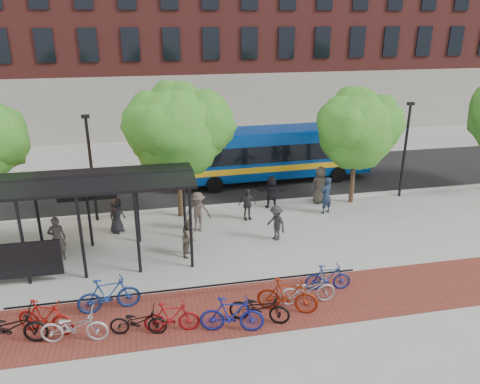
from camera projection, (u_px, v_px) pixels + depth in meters
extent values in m
plane|color=#9E9E99|center=(255.00, 239.00, 20.66)|extent=(160.00, 160.00, 0.00)
cube|color=black|center=(224.00, 181.00, 27.99)|extent=(160.00, 8.00, 0.01)
cube|color=#B7B7B2|center=(237.00, 205.00, 24.30)|extent=(160.00, 0.25, 0.12)
cube|color=maroon|center=(233.00, 309.00, 15.69)|extent=(24.00, 3.00, 0.01)
cube|color=black|center=(191.00, 299.00, 16.27)|extent=(12.00, 0.05, 0.95)
cube|color=maroon|center=(296.00, 8.00, 42.89)|extent=(55.00, 14.00, 20.00)
cylinder|color=black|center=(23.00, 243.00, 16.66)|extent=(0.12, 0.12, 3.30)
cylinder|color=black|center=(38.00, 214.00, 19.13)|extent=(0.12, 0.12, 3.30)
cylinder|color=black|center=(81.00, 238.00, 17.04)|extent=(0.12, 0.12, 3.30)
cylinder|color=black|center=(88.00, 210.00, 19.51)|extent=(0.12, 0.12, 3.30)
cylinder|color=black|center=(137.00, 233.00, 17.42)|extent=(0.12, 0.12, 3.30)
cylinder|color=black|center=(137.00, 206.00, 19.90)|extent=(0.12, 0.12, 3.30)
cylinder|color=black|center=(191.00, 229.00, 17.81)|extent=(0.12, 0.12, 3.30)
cylinder|color=black|center=(184.00, 203.00, 20.28)|extent=(0.12, 0.12, 3.30)
cube|color=black|center=(48.00, 188.00, 16.81)|extent=(10.60, 1.65, 0.29)
cube|color=black|center=(55.00, 176.00, 18.10)|extent=(10.60, 1.65, 0.29)
cube|color=black|center=(59.00, 180.00, 18.88)|extent=(9.00, 0.10, 0.40)
cube|color=black|center=(87.00, 192.00, 19.34)|extent=(2.40, 0.12, 0.70)
cube|color=#FF7200|center=(87.00, 192.00, 19.42)|extent=(2.20, 0.02, 0.55)
cylinder|color=#382619|center=(180.00, 192.00, 22.67)|extent=(0.24, 0.24, 2.52)
sphere|color=#267C21|center=(177.00, 132.00, 21.63)|extent=(4.20, 4.20, 4.20)
sphere|color=#267C21|center=(199.00, 124.00, 21.91)|extent=(3.36, 3.36, 3.36)
sphere|color=#267C21|center=(158.00, 126.00, 21.06)|extent=(3.15, 3.15, 3.15)
sphere|color=#267C21|center=(177.00, 113.00, 21.74)|extent=(2.94, 2.94, 2.94)
cylinder|color=#382619|center=(352.00, 182.00, 24.44)|extent=(0.24, 0.24, 2.27)
sphere|color=#267C21|center=(357.00, 132.00, 23.50)|extent=(3.80, 3.80, 3.80)
sphere|color=#267C21|center=(373.00, 124.00, 23.76)|extent=(3.04, 3.04, 3.04)
sphere|color=#267C21|center=(346.00, 126.00, 22.94)|extent=(2.85, 2.85, 2.85)
sphere|color=#267C21|center=(357.00, 114.00, 23.61)|extent=(2.66, 2.66, 2.66)
cylinder|color=black|center=(92.00, 171.00, 21.74)|extent=(0.14, 0.14, 5.00)
cube|color=black|center=(85.00, 116.00, 20.84)|extent=(0.35, 0.20, 0.15)
cylinder|color=black|center=(405.00, 152.00, 24.81)|extent=(0.14, 0.14, 5.00)
cube|color=black|center=(411.00, 104.00, 23.91)|extent=(0.35, 0.20, 0.15)
cube|color=navy|center=(272.00, 152.00, 27.53)|extent=(11.69, 2.89, 2.66)
cube|color=black|center=(272.00, 148.00, 27.45)|extent=(11.46, 2.92, 0.97)
cube|color=#EFB014|center=(272.00, 162.00, 27.75)|extent=(11.57, 2.93, 0.34)
cube|color=navy|center=(273.00, 130.00, 27.07)|extent=(11.45, 2.63, 0.17)
cylinder|color=black|center=(215.00, 184.00, 26.02)|extent=(0.94, 0.30, 0.93)
cylinder|color=black|center=(207.00, 171.00, 28.30)|extent=(0.94, 0.30, 0.93)
cylinder|color=black|center=(338.00, 175.00, 27.66)|extent=(0.94, 0.30, 0.93)
cylinder|color=black|center=(321.00, 162.00, 29.95)|extent=(0.94, 0.30, 0.93)
imported|color=black|center=(10.00, 327.00, 13.88)|extent=(2.22, 0.95, 1.14)
imported|color=maroon|center=(45.00, 317.00, 14.35)|extent=(1.95, 1.23, 1.13)
imported|color=#AEAEB0|center=(74.00, 326.00, 13.98)|extent=(2.09, 0.96, 1.06)
imported|color=navy|center=(109.00, 295.00, 15.43)|extent=(2.10, 0.82, 1.23)
imported|color=black|center=(138.00, 321.00, 14.33)|extent=(1.84, 0.92, 0.92)
imported|color=maroon|center=(172.00, 317.00, 14.43)|extent=(1.78, 0.70, 1.04)
imported|color=navy|center=(232.00, 315.00, 14.41)|extent=(2.09, 1.00, 1.21)
imported|color=black|center=(259.00, 307.00, 14.92)|extent=(2.08, 1.39, 1.03)
imported|color=maroon|center=(287.00, 295.00, 15.39)|extent=(2.10, 1.33, 1.22)
imported|color=#969698|center=(308.00, 290.00, 15.88)|extent=(1.99, 0.71, 1.04)
imported|color=navy|center=(328.00, 278.00, 16.66)|extent=(1.70, 0.68, 1.00)
imported|color=black|center=(116.00, 214.00, 21.05)|extent=(0.97, 1.02, 1.75)
imported|color=#443A36|center=(57.00, 238.00, 18.62)|extent=(0.73, 0.52, 1.87)
imported|color=#50423B|center=(198.00, 212.00, 21.18)|extent=(1.29, 0.85, 1.87)
imported|color=#2B2B2B|center=(247.00, 204.00, 22.43)|extent=(0.96, 0.53, 1.55)
imported|color=black|center=(272.00, 192.00, 23.81)|extent=(1.64, 0.83, 1.69)
imported|color=#3C3630|center=(320.00, 185.00, 24.38)|extent=(0.97, 0.63, 1.98)
imported|color=#1A273E|center=(326.00, 195.00, 23.11)|extent=(0.81, 0.70, 1.89)
imported|color=brown|center=(189.00, 237.00, 19.03)|extent=(0.89, 0.97, 1.60)
imported|color=#262626|center=(276.00, 223.00, 20.36)|extent=(1.00, 1.19, 1.59)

